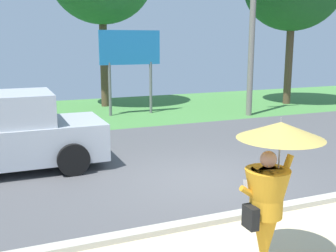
% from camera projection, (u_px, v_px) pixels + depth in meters
% --- Properties ---
extents(ground_plane, '(40.00, 22.00, 0.20)m').
position_uv_depth(ground_plane, '(158.00, 151.00, 11.95)').
color(ground_plane, '#4C4C4F').
extents(monk_pedestrian, '(1.15, 1.14, 2.13)m').
position_uv_depth(monk_pedestrian, '(270.00, 190.00, 5.43)').
color(monk_pedestrian, orange).
rests_on(monk_pedestrian, ground_plane).
extents(utility_pole, '(1.80, 0.24, 7.84)m').
position_uv_depth(utility_pole, '(253.00, 15.00, 16.48)').
color(utility_pole, gray).
rests_on(utility_pole, ground_plane).
extents(roadside_billboard, '(2.60, 0.12, 3.50)m').
position_uv_depth(roadside_billboard, '(130.00, 54.00, 17.05)').
color(roadside_billboard, slate).
rests_on(roadside_billboard, ground_plane).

